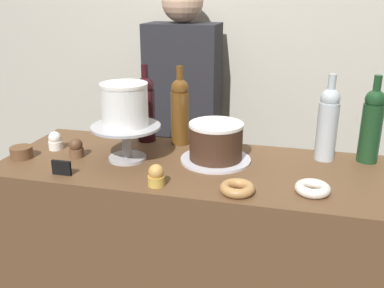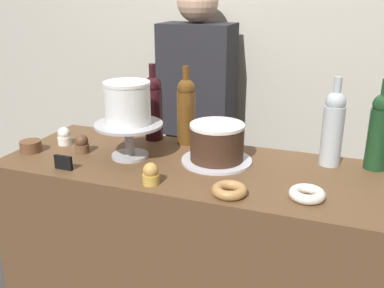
{
  "view_description": "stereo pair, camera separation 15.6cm",
  "coord_description": "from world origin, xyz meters",
  "px_view_note": "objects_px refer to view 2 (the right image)",
  "views": [
    {
      "loc": [
        0.36,
        -1.42,
        1.55
      ],
      "look_at": [
        0.0,
        0.0,
        1.02
      ],
      "focal_mm": 40.17,
      "sensor_mm": 36.0,
      "label": 1
    },
    {
      "loc": [
        0.51,
        -1.38,
        1.55
      ],
      "look_at": [
        0.0,
        0.0,
        1.02
      ],
      "focal_mm": 40.17,
      "sensor_mm": 36.0,
      "label": 2
    }
  ],
  "objects_px": {
    "chocolate_round_cake": "(217,142)",
    "price_sign_chalkboard": "(63,163)",
    "wine_bottle_amber": "(186,110)",
    "donut_maple": "(229,190)",
    "cupcake_chocolate": "(82,144)",
    "wine_bottle_dark_red": "(153,107)",
    "cupcake_caramel": "(151,174)",
    "cake_stand_pedestal": "(129,134)",
    "wine_bottle_green": "(379,130)",
    "white_layer_cake": "(128,103)",
    "cupcake_vanilla": "(64,136)",
    "barista_figure": "(197,133)",
    "cookie_stack": "(31,146)",
    "wine_bottle_clear": "(333,127)",
    "donut_sugar": "(307,194)"
  },
  "relations": [
    {
      "from": "cupcake_caramel",
      "to": "donut_maple",
      "type": "xyz_separation_m",
      "value": [
        0.27,
        0.01,
        -0.02
      ]
    },
    {
      "from": "cake_stand_pedestal",
      "to": "cupcake_caramel",
      "type": "height_order",
      "value": "cake_stand_pedestal"
    },
    {
      "from": "donut_sugar",
      "to": "cupcake_chocolate",
      "type": "bearing_deg",
      "value": 173.15
    },
    {
      "from": "price_sign_chalkboard",
      "to": "cookie_stack",
      "type": "bearing_deg",
      "value": 155.16
    },
    {
      "from": "white_layer_cake",
      "to": "cupcake_caramel",
      "type": "height_order",
      "value": "white_layer_cake"
    },
    {
      "from": "cupcake_chocolate",
      "to": "cookie_stack",
      "type": "height_order",
      "value": "cupcake_chocolate"
    },
    {
      "from": "wine_bottle_dark_red",
      "to": "cupcake_chocolate",
      "type": "distance_m",
      "value": 0.34
    },
    {
      "from": "wine_bottle_amber",
      "to": "donut_sugar",
      "type": "bearing_deg",
      "value": -33.49
    },
    {
      "from": "wine_bottle_clear",
      "to": "cupcake_caramel",
      "type": "height_order",
      "value": "wine_bottle_clear"
    },
    {
      "from": "wine_bottle_green",
      "to": "cupcake_vanilla",
      "type": "height_order",
      "value": "wine_bottle_green"
    },
    {
      "from": "wine_bottle_green",
      "to": "cupcake_chocolate",
      "type": "distance_m",
      "value": 1.11
    },
    {
      "from": "wine_bottle_dark_red",
      "to": "cookie_stack",
      "type": "xyz_separation_m",
      "value": [
        -0.4,
        -0.31,
        -0.12
      ]
    },
    {
      "from": "donut_maple",
      "to": "barista_figure",
      "type": "bearing_deg",
      "value": 115.82
    },
    {
      "from": "donut_maple",
      "to": "cookie_stack",
      "type": "height_order",
      "value": "cookie_stack"
    },
    {
      "from": "cake_stand_pedestal",
      "to": "cupcake_chocolate",
      "type": "bearing_deg",
      "value": -173.79
    },
    {
      "from": "wine_bottle_amber",
      "to": "cupcake_chocolate",
      "type": "bearing_deg",
      "value": -144.59
    },
    {
      "from": "white_layer_cake",
      "to": "wine_bottle_green",
      "type": "distance_m",
      "value": 0.91
    },
    {
      "from": "wine_bottle_green",
      "to": "wine_bottle_clear",
      "type": "xyz_separation_m",
      "value": [
        -0.15,
        -0.02,
        0.0
      ]
    },
    {
      "from": "wine_bottle_amber",
      "to": "donut_sugar",
      "type": "distance_m",
      "value": 0.65
    },
    {
      "from": "wine_bottle_green",
      "to": "wine_bottle_dark_red",
      "type": "distance_m",
      "value": 0.88
    },
    {
      "from": "cupcake_vanilla",
      "to": "barista_figure",
      "type": "bearing_deg",
      "value": 59.88
    },
    {
      "from": "wine_bottle_green",
      "to": "white_layer_cake",
      "type": "bearing_deg",
      "value": -166.92
    },
    {
      "from": "wine_bottle_dark_red",
      "to": "donut_maple",
      "type": "xyz_separation_m",
      "value": [
        0.45,
        -0.41,
        -0.13
      ]
    },
    {
      "from": "cupcake_caramel",
      "to": "cupcake_chocolate",
      "type": "xyz_separation_m",
      "value": [
        -0.38,
        0.17,
        0.0
      ]
    },
    {
      "from": "wine_bottle_amber",
      "to": "cupcake_chocolate",
      "type": "distance_m",
      "value": 0.44
    },
    {
      "from": "white_layer_cake",
      "to": "chocolate_round_cake",
      "type": "bearing_deg",
      "value": 11.77
    },
    {
      "from": "donut_maple",
      "to": "cupcake_vanilla",
      "type": "bearing_deg",
      "value": 164.2
    },
    {
      "from": "wine_bottle_clear",
      "to": "barista_figure",
      "type": "xyz_separation_m",
      "value": [
        -0.69,
        0.47,
        -0.25
      ]
    },
    {
      "from": "wine_bottle_green",
      "to": "wine_bottle_amber",
      "type": "distance_m",
      "value": 0.73
    },
    {
      "from": "white_layer_cake",
      "to": "cupcake_vanilla",
      "type": "relative_size",
      "value": 2.32
    },
    {
      "from": "wine_bottle_green",
      "to": "donut_maple",
      "type": "height_order",
      "value": "wine_bottle_green"
    },
    {
      "from": "wine_bottle_green",
      "to": "cupcake_caramel",
      "type": "bearing_deg",
      "value": -150.26
    },
    {
      "from": "wine_bottle_amber",
      "to": "donut_maple",
      "type": "distance_m",
      "value": 0.52
    },
    {
      "from": "wine_bottle_clear",
      "to": "donut_maple",
      "type": "relative_size",
      "value": 2.91
    },
    {
      "from": "wine_bottle_clear",
      "to": "donut_maple",
      "type": "xyz_separation_m",
      "value": [
        -0.28,
        -0.37,
        -0.13
      ]
    },
    {
      "from": "wine_bottle_green",
      "to": "price_sign_chalkboard",
      "type": "height_order",
      "value": "wine_bottle_green"
    },
    {
      "from": "chocolate_round_cake",
      "to": "wine_bottle_amber",
      "type": "xyz_separation_m",
      "value": [
        -0.18,
        0.16,
        0.06
      ]
    },
    {
      "from": "wine_bottle_clear",
      "to": "chocolate_round_cake",
      "type": "bearing_deg",
      "value": -163.2
    },
    {
      "from": "cupcake_vanilla",
      "to": "donut_maple",
      "type": "height_order",
      "value": "cupcake_vanilla"
    },
    {
      "from": "wine_bottle_clear",
      "to": "donut_sugar",
      "type": "relative_size",
      "value": 2.91
    },
    {
      "from": "price_sign_chalkboard",
      "to": "chocolate_round_cake",
      "type": "bearing_deg",
      "value": 27.81
    },
    {
      "from": "wine_bottle_green",
      "to": "wine_bottle_amber",
      "type": "xyz_separation_m",
      "value": [
        -0.73,
        0.02,
        0.0
      ]
    },
    {
      "from": "cupcake_chocolate",
      "to": "donut_maple",
      "type": "xyz_separation_m",
      "value": [
        0.65,
        -0.16,
        -0.02
      ]
    },
    {
      "from": "cupcake_caramel",
      "to": "cookie_stack",
      "type": "distance_m",
      "value": 0.59
    },
    {
      "from": "cupcake_caramel",
      "to": "cake_stand_pedestal",
      "type": "bearing_deg",
      "value": 132.98
    },
    {
      "from": "chocolate_round_cake",
      "to": "price_sign_chalkboard",
      "type": "height_order",
      "value": "chocolate_round_cake"
    },
    {
      "from": "wine_bottle_dark_red",
      "to": "wine_bottle_amber",
      "type": "distance_m",
      "value": 0.15
    },
    {
      "from": "cookie_stack",
      "to": "price_sign_chalkboard",
      "type": "bearing_deg",
      "value": -24.84
    },
    {
      "from": "cookie_stack",
      "to": "price_sign_chalkboard",
      "type": "xyz_separation_m",
      "value": [
        0.23,
        -0.11,
        0.0
      ]
    },
    {
      "from": "price_sign_chalkboard",
      "to": "barista_figure",
      "type": "relative_size",
      "value": 0.04
    }
  ]
}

